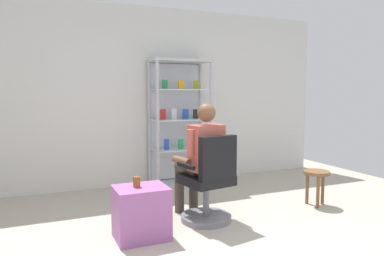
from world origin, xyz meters
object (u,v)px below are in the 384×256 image
Objects in this scene: seated_shopkeeper at (201,155)px; tea_glass at (137,182)px; office_chair at (209,186)px; wooden_stool at (316,178)px; display_cabinet_main at (179,122)px; storage_crate at (141,213)px.

seated_shopkeeper is 0.86m from tea_glass.
office_chair is 1.49m from wooden_stool.
display_cabinet_main is at bearing 77.58° from seated_shopkeeper.
office_chair is at bearing 9.58° from storage_crate.
display_cabinet_main is 1.47× the size of seated_shopkeeper.
seated_shopkeeper reaches higher than office_chair.
office_chair reaches higher than storage_crate.
seated_shopkeeper is at bearing 21.08° from storage_crate.
seated_shopkeeper is at bearing -102.42° from display_cabinet_main.
storage_crate is (-0.76, -0.29, -0.46)m from seated_shopkeeper.
seated_shopkeeper is 2.96× the size of wooden_stool.
display_cabinet_main is 1.98× the size of office_chair.
display_cabinet_main is 1.60m from seated_shopkeeper.
display_cabinet_main reaches higher than tea_glass.
seated_shopkeeper reaches higher than tea_glass.
wooden_stool is (1.17, -1.71, -0.62)m from display_cabinet_main.
office_chair is 0.82m from storage_crate.
wooden_stool is at bearing -0.00° from office_chair.
wooden_stool is (1.49, -0.00, -0.05)m from office_chair.
display_cabinet_main is at bearing 59.03° from storage_crate.
display_cabinet_main is 2.26m from storage_crate.
seated_shopkeeper is (-0.03, 0.16, 0.32)m from office_chair.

